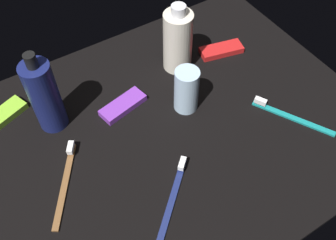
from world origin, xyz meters
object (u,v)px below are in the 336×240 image
object	(u,v)px
toothbrush_brown	(66,179)
snack_bar_purple	(123,105)
toothbrush_navy	(173,195)
toothbrush_teal	(288,115)
deodorant_stick	(186,90)
bodywash_bottle	(178,41)
snack_bar_red	(221,50)
snack_bar_lime	(2,116)
lotion_bottle	(45,96)

from	to	relation	value
toothbrush_brown	snack_bar_purple	bearing A→B (deg)	29.73
toothbrush_navy	toothbrush_teal	bearing A→B (deg)	5.19
deodorant_stick	toothbrush_teal	xyz separation A→B (cm)	(16.85, -14.02, -4.59)
bodywash_bottle	snack_bar_red	bearing A→B (deg)	-9.43
deodorant_stick	toothbrush_navy	distance (cm)	22.28
toothbrush_brown	snack_bar_lime	bearing A→B (deg)	104.62
deodorant_stick	toothbrush_navy	bearing A→B (deg)	-129.54
toothbrush_navy	deodorant_stick	bearing A→B (deg)	50.46
toothbrush_brown	snack_bar_purple	xyz separation A→B (cm)	(17.52, 10.01, 0.14)
lotion_bottle	snack_bar_red	size ratio (longest dim) A/B	1.84
lotion_bottle	snack_bar_red	bearing A→B (deg)	-1.72
deodorant_stick	snack_bar_lime	distance (cm)	39.29
bodywash_bottle	toothbrush_navy	bearing A→B (deg)	-124.01
bodywash_bottle	toothbrush_brown	distance (cm)	38.23
toothbrush_teal	toothbrush_navy	size ratio (longest dim) A/B	1.15
lotion_bottle	deodorant_stick	size ratio (longest dim) A/B	1.85
toothbrush_navy	snack_bar_purple	bearing A→B (deg)	84.86
snack_bar_lime	snack_bar_purple	distance (cm)	25.47
toothbrush_navy	snack_bar_lime	world-z (taller)	toothbrush_navy
lotion_bottle	toothbrush_navy	distance (cm)	31.25
bodywash_bottle	snack_bar_red	size ratio (longest dim) A/B	1.61
deodorant_stick	toothbrush_brown	size ratio (longest dim) A/B	0.66
toothbrush_navy	snack_bar_lime	size ratio (longest dim) A/B	1.36
toothbrush_brown	snack_bar_purple	size ratio (longest dim) A/B	1.51
snack_bar_red	toothbrush_brown	bearing A→B (deg)	-151.25
lotion_bottle	toothbrush_navy	size ratio (longest dim) A/B	1.36
snack_bar_red	snack_bar_lime	distance (cm)	52.28
toothbrush_brown	snack_bar_lime	distance (cm)	21.67
toothbrush_navy	snack_bar_lime	bearing A→B (deg)	121.11
bodywash_bottle	deodorant_stick	xyz separation A→B (cm)	(-5.28, -11.58, -2.38)
bodywash_bottle	toothbrush_teal	world-z (taller)	bodywash_bottle
toothbrush_brown	bodywash_bottle	bearing A→B (deg)	23.15
snack_bar_red	toothbrush_navy	bearing A→B (deg)	-126.10
toothbrush_navy	snack_bar_lime	xyz separation A→B (cm)	(-20.87, 34.59, 0.14)
lotion_bottle	bodywash_bottle	distance (cm)	31.23
bodywash_bottle	deodorant_stick	world-z (taller)	bodywash_bottle
deodorant_stick	toothbrush_brown	xyz separation A→B (cm)	(-29.28, -3.19, -4.59)
bodywash_bottle	lotion_bottle	bearing A→B (deg)	-178.82
lotion_bottle	toothbrush_teal	bearing A→B (deg)	-30.26
snack_bar_lime	snack_bar_purple	bearing A→B (deg)	-45.99
toothbrush_navy	snack_bar_red	bearing A→B (deg)	40.70
toothbrush_teal	snack_bar_lime	xyz separation A→B (cm)	(-51.60, 31.79, 0.14)
toothbrush_navy	toothbrush_brown	bearing A→B (deg)	138.52
lotion_bottle	toothbrush_brown	world-z (taller)	lotion_bottle
lotion_bottle	toothbrush_navy	xyz separation A→B (cm)	(12.05, -27.75, -7.81)
lotion_bottle	snack_bar_purple	distance (cm)	16.64
snack_bar_red	toothbrush_teal	bearing A→B (deg)	-76.91
toothbrush_navy	snack_bar_purple	size ratio (longest dim) A/B	1.36
snack_bar_lime	toothbrush_brown	bearing A→B (deg)	-95.89
toothbrush_teal	snack_bar_red	world-z (taller)	toothbrush_teal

